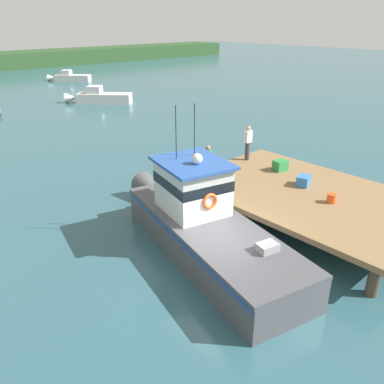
% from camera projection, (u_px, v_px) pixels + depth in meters
% --- Properties ---
extents(ground_plane, '(200.00, 200.00, 0.00)m').
position_uv_depth(ground_plane, '(217.00, 264.00, 12.90)').
color(ground_plane, '#2D5660').
extents(dock, '(6.00, 9.00, 1.20)m').
position_uv_depth(dock, '(303.00, 194.00, 15.43)').
color(dock, '#4C3D2D').
rests_on(dock, ground).
extents(main_fishing_boat, '(4.28, 9.96, 4.80)m').
position_uv_depth(main_fishing_boat, '(202.00, 222.00, 13.42)').
color(main_fishing_boat, '#4C4C51').
rests_on(main_fishing_boat, ground).
extents(crate_stack_mid_dock, '(0.66, 0.53, 0.46)m').
position_uv_depth(crate_stack_mid_dock, '(280.00, 165.00, 17.37)').
color(crate_stack_mid_dock, '#2D8442').
rests_on(crate_stack_mid_dock, dock).
extents(crate_single_by_cleat, '(0.70, 0.60, 0.41)m').
position_uv_depth(crate_single_by_cleat, '(303.00, 181.00, 15.80)').
color(crate_single_by_cleat, '#3370B2').
rests_on(crate_single_by_cleat, dock).
extents(bait_bucket, '(0.32, 0.32, 0.34)m').
position_uv_depth(bait_bucket, '(331.00, 198.00, 14.34)').
color(bait_bucket, '#E04C19').
rests_on(bait_bucket, dock).
extents(deckhand_by_the_boat, '(0.36, 0.22, 1.63)m').
position_uv_depth(deckhand_by_the_boat, '(208.00, 164.00, 15.64)').
color(deckhand_by_the_boat, '#383842').
rests_on(deckhand_by_the_boat, dock).
extents(deckhand_further_back, '(0.36, 0.22, 1.63)m').
position_uv_depth(deckhand_further_back, '(248.00, 142.00, 18.44)').
color(deckhand_further_back, '#383842').
rests_on(deckhand_further_back, dock).
extents(moored_boat_off_the_point, '(4.54, 4.72, 1.39)m').
position_uv_depth(moored_boat_off_the_point, '(70.00, 77.00, 50.41)').
color(moored_boat_off_the_point, silver).
rests_on(moored_boat_off_the_point, ground).
extents(moored_boat_near_channel, '(5.26, 5.35, 1.59)m').
position_uv_depth(moored_boat_near_channel, '(100.00, 97.00, 37.28)').
color(moored_boat_near_channel, silver).
rests_on(moored_boat_near_channel, ground).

